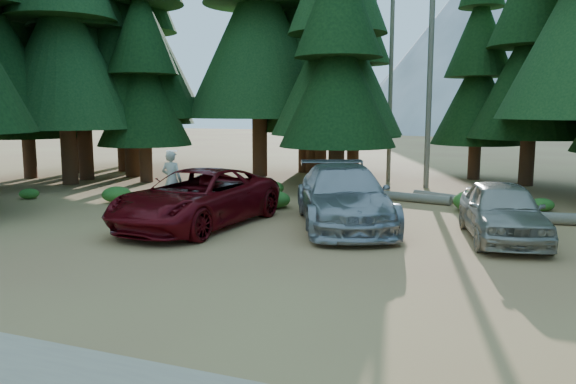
% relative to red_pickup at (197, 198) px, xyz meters
% --- Properties ---
extents(ground, '(160.00, 160.00, 0.00)m').
position_rel_red_pickup_xyz_m(ground, '(4.41, -3.47, -0.85)').
color(ground, '#A26744').
rests_on(ground, ground).
extents(forest_belt_north, '(36.00, 7.00, 22.00)m').
position_rel_red_pickup_xyz_m(forest_belt_north, '(4.41, 11.53, -0.85)').
color(forest_belt_north, black).
rests_on(forest_belt_north, ground).
extents(snag_front, '(0.24, 0.24, 12.00)m').
position_rel_red_pickup_xyz_m(snag_front, '(5.21, 11.03, 5.15)').
color(snag_front, '#70675A').
rests_on(snag_front, ground).
extents(snag_back, '(0.20, 0.20, 10.00)m').
position_rel_red_pickup_xyz_m(snag_back, '(3.21, 12.53, 4.15)').
color(snag_back, '#70675A').
rests_on(snag_back, ground).
extents(mountain_peak, '(48.00, 50.00, 28.00)m').
position_rel_red_pickup_xyz_m(mountain_peak, '(1.82, 84.76, 11.86)').
color(mountain_peak, gray).
rests_on(mountain_peak, ground).
extents(red_pickup, '(3.25, 6.29, 1.70)m').
position_rel_red_pickup_xyz_m(red_pickup, '(0.00, 0.00, 0.00)').
color(red_pickup, '#61080E').
rests_on(red_pickup, ground).
extents(silver_minivan_center, '(4.82, 6.68, 1.80)m').
position_rel_red_pickup_xyz_m(silver_minivan_center, '(4.04, 1.63, 0.05)').
color(silver_minivan_center, '#9B9EA3').
rests_on(silver_minivan_center, ground).
extents(silver_minivan_right, '(2.77, 4.90, 1.57)m').
position_rel_red_pickup_xyz_m(silver_minivan_right, '(8.49, 1.43, -0.06)').
color(silver_minivan_right, '#A59F93').
rests_on(silver_minivan_right, ground).
extents(frisbee_player, '(0.70, 0.47, 1.90)m').
position_rel_red_pickup_xyz_m(frisbee_player, '(-1.30, 0.66, 0.40)').
color(frisbee_player, beige).
rests_on(frisbee_player, ground).
extents(log_left, '(4.69, 1.37, 0.34)m').
position_rel_red_pickup_xyz_m(log_left, '(4.40, 6.99, -0.68)').
color(log_left, '#70675A').
rests_on(log_left, ground).
extents(log_mid, '(3.56, 2.10, 0.32)m').
position_rel_red_pickup_xyz_m(log_mid, '(6.91, 7.03, -0.69)').
color(log_mid, '#70675A').
rests_on(log_mid, ground).
extents(shrub_far_left, '(1.08, 1.08, 0.60)m').
position_rel_red_pickup_xyz_m(shrub_far_left, '(-5.07, 2.68, -0.55)').
color(shrub_far_left, '#2F5F1C').
rests_on(shrub_far_left, ground).
extents(shrub_left, '(1.08, 1.08, 0.59)m').
position_rel_red_pickup_xyz_m(shrub_left, '(-0.37, 6.40, -0.55)').
color(shrub_left, '#2F5F1C').
rests_on(shrub_left, ground).
extents(shrub_center_left, '(1.09, 1.09, 0.60)m').
position_rel_red_pickup_xyz_m(shrub_center_left, '(0.95, 3.70, -0.55)').
color(shrub_center_left, '#2F5F1C').
rests_on(shrub_center_left, ground).
extents(shrub_center_right, '(0.93, 0.93, 0.51)m').
position_rel_red_pickup_xyz_m(shrub_center_right, '(8.10, 6.33, -0.59)').
color(shrub_center_right, '#2F5F1C').
rests_on(shrub_center_right, ground).
extents(shrub_right, '(0.80, 0.80, 0.44)m').
position_rel_red_pickup_xyz_m(shrub_right, '(9.73, 6.53, -0.63)').
color(shrub_right, '#2F5F1C').
rests_on(shrub_right, ground).
extents(shrub_far_right, '(1.31, 1.31, 0.72)m').
position_rel_red_pickup_xyz_m(shrub_far_right, '(7.52, 5.49, -0.49)').
color(shrub_far_right, '#2F5F1C').
rests_on(shrub_far_right, ground).
extents(shrub_edge_west, '(0.74, 0.74, 0.41)m').
position_rel_red_pickup_xyz_m(shrub_edge_west, '(-8.77, 2.08, -0.64)').
color(shrub_edge_west, '#2F5F1C').
rests_on(shrub_edge_west, ground).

